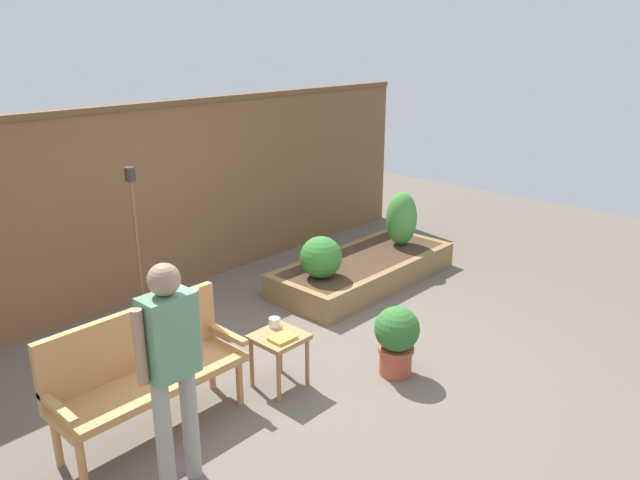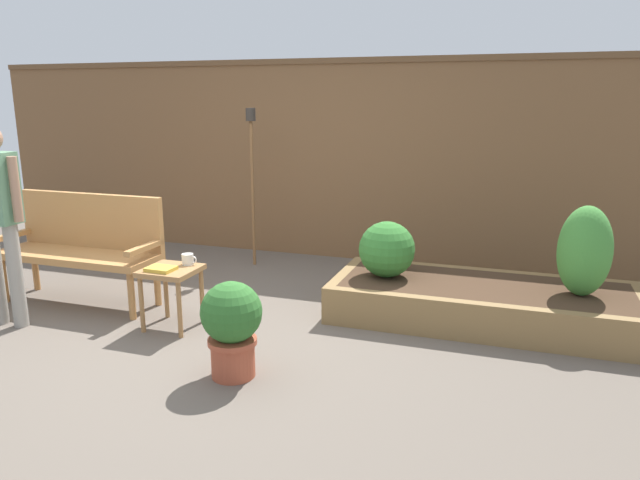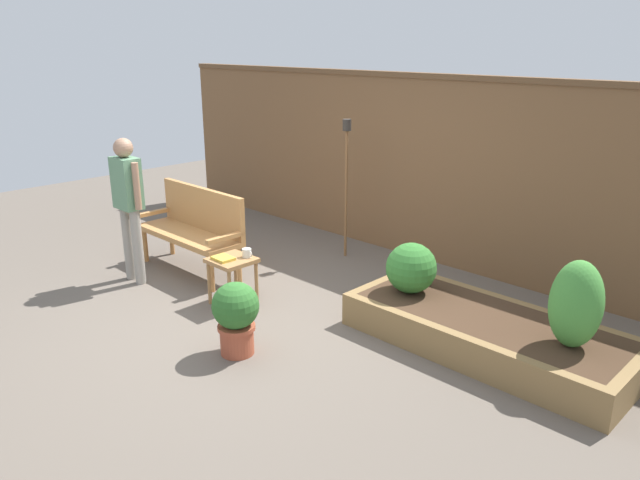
{
  "view_description": "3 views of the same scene",
  "coord_description": "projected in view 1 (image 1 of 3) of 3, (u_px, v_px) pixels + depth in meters",
  "views": [
    {
      "loc": [
        -3.43,
        -3.13,
        2.82
      ],
      "look_at": [
        0.59,
        0.59,
        0.96
      ],
      "focal_mm": 33.83,
      "sensor_mm": 36.0,
      "label": 1
    },
    {
      "loc": [
        2.09,
        -3.6,
        1.75
      ],
      "look_at": [
        0.64,
        0.66,
        0.66
      ],
      "focal_mm": 33.13,
      "sensor_mm": 36.0,
      "label": 2
    },
    {
      "loc": [
        4.1,
        -3.22,
        2.5
      ],
      "look_at": [
        0.13,
        0.84,
        0.62
      ],
      "focal_mm": 34.02,
      "sensor_mm": 36.0,
      "label": 3
    }
  ],
  "objects": [
    {
      "name": "cup_on_table",
      "position": [
        274.0,
        322.0,
        5.1
      ],
      "size": [
        0.13,
        0.09,
        0.09
      ],
      "color": "silver",
      "rests_on": "side_table"
    },
    {
      "name": "fence_back",
      "position": [
        150.0,
        202.0,
        6.63
      ],
      "size": [
        8.4,
        0.14,
        2.16
      ],
      "color": "brown",
      "rests_on": "ground_plane"
    },
    {
      "name": "side_table",
      "position": [
        279.0,
        344.0,
        5.0
      ],
      "size": [
        0.4,
        0.4,
        0.48
      ],
      "color": "#9E7042",
      "rests_on": "ground_plane"
    },
    {
      "name": "shrub_near_bench",
      "position": [
        321.0,
        257.0,
        6.57
      ],
      "size": [
        0.46,
        0.46,
        0.46
      ],
      "color": "brown",
      "rests_on": "raised_planter_bed"
    },
    {
      "name": "raised_planter_bed",
      "position": [
        364.0,
        270.0,
        7.26
      ],
      "size": [
        2.4,
        1.0,
        0.3
      ],
      "color": "olive",
      "rests_on": "ground_plane"
    },
    {
      "name": "shrub_far_corner",
      "position": [
        401.0,
        219.0,
        7.57
      ],
      "size": [
        0.39,
        0.39,
        0.69
      ],
      "color": "brown",
      "rests_on": "raised_planter_bed"
    },
    {
      "name": "person_by_bench",
      "position": [
        171.0,
        358.0,
        3.72
      ],
      "size": [
        0.47,
        0.2,
        1.56
      ],
      "color": "gray",
      "rests_on": "ground_plane"
    },
    {
      "name": "tiki_torch",
      "position": [
        135.0,
        219.0,
        5.83
      ],
      "size": [
        0.1,
        0.1,
        1.65
      ],
      "color": "brown",
      "rests_on": "ground_plane"
    },
    {
      "name": "potted_boxwood",
      "position": [
        397.0,
        337.0,
        5.2
      ],
      "size": [
        0.39,
        0.39,
        0.63
      ],
      "color": "#A84C33",
      "rests_on": "ground_plane"
    },
    {
      "name": "ground_plane",
      "position": [
        324.0,
        373.0,
        5.31
      ],
      "size": [
        14.0,
        14.0,
        0.0
      ],
      "primitive_type": "plane",
      "color": "#60564C"
    },
    {
      "name": "garden_bench",
      "position": [
        144.0,
        364.0,
        4.41
      ],
      "size": [
        1.44,
        0.48,
        0.94
      ],
      "color": "#B77F47",
      "rests_on": "ground_plane"
    },
    {
      "name": "book_on_table",
      "position": [
        283.0,
        338.0,
        4.9
      ],
      "size": [
        0.21,
        0.16,
        0.03
      ],
      "primitive_type": "cube",
      "rotation": [
        0.0,
        0.0,
        -0.03
      ],
      "color": "gold",
      "rests_on": "side_table"
    }
  ]
}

